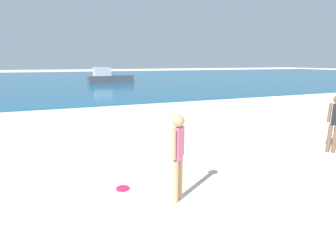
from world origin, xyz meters
TOP-DOWN VIEW (x-y plane):
  - water at (0.00, 44.62)m, footprint 160.00×60.00m
  - person_standing at (-1.11, 3.00)m, footprint 0.32×0.26m
  - frisbee at (-1.99, 3.83)m, footprint 0.27×0.27m
  - person_distant at (4.12, 3.88)m, footprint 0.26×0.32m
  - boat_near at (2.52, 32.25)m, footprint 5.57×2.15m

SIDE VIEW (x-z plane):
  - frisbee at x=-1.99m, z-range 0.00..0.03m
  - water at x=0.00m, z-range 0.00..0.06m
  - boat_near at x=2.52m, z-range -0.23..1.63m
  - person_standing at x=-1.11m, z-range 0.11..1.76m
  - person_distant at x=4.12m, z-range 0.11..1.77m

